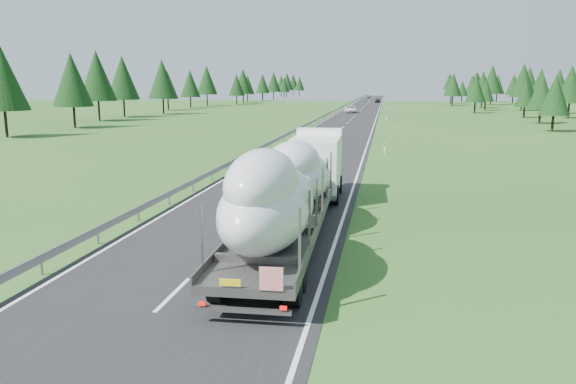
% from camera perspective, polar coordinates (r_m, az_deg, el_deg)
% --- Properties ---
extents(ground, '(400.00, 400.00, 0.00)m').
position_cam_1_polar(ground, '(26.91, -4.60, -3.47)').
color(ground, '#27521B').
rests_on(ground, ground).
extents(road_surface, '(10.00, 400.00, 0.02)m').
position_cam_1_polar(road_surface, '(125.57, 6.95, 7.82)').
color(road_surface, black).
rests_on(road_surface, ground).
extents(guardrail, '(0.10, 400.00, 0.76)m').
position_cam_1_polar(guardrail, '(125.87, 4.52, 8.14)').
color(guardrail, slate).
rests_on(guardrail, ground).
extents(marker_posts, '(0.13, 350.08, 1.00)m').
position_cam_1_polar(marker_posts, '(180.32, 9.99, 8.83)').
color(marker_posts, silver).
rests_on(marker_posts, ground).
extents(highway_sign, '(0.08, 0.90, 2.60)m').
position_cam_1_polar(highway_sign, '(105.33, 10.33, 8.12)').
color(highway_sign, slate).
rests_on(highway_sign, ground).
extents(tree_line_right, '(27.91, 329.98, 12.49)m').
position_cam_1_polar(tree_line_right, '(153.44, 22.99, 10.12)').
color(tree_line_right, black).
rests_on(tree_line_right, ground).
extents(tree_line_left, '(14.43, 330.24, 12.61)m').
position_cam_1_polar(tree_line_left, '(162.93, -8.41, 11.04)').
color(tree_line_left, black).
rests_on(tree_line_left, ground).
extents(boat_truck, '(3.45, 21.29, 4.64)m').
position_cam_1_polar(boat_truck, '(24.66, 0.44, 1.00)').
color(boat_truck, white).
rests_on(boat_truck, ground).
extents(distant_van, '(3.25, 6.30, 1.70)m').
position_cam_1_polar(distant_van, '(132.86, 6.37, 8.37)').
color(distant_van, silver).
rests_on(distant_van, ground).
extents(distant_car_dark, '(2.20, 4.61, 1.52)m').
position_cam_1_polar(distant_car_dark, '(204.46, 9.10, 9.15)').
color(distant_car_dark, black).
rests_on(distant_car_dark, ground).
extents(distant_car_blue, '(1.44, 4.01, 1.32)m').
position_cam_1_polar(distant_car_blue, '(266.08, 8.16, 9.54)').
color(distant_car_blue, '#16263E').
rests_on(distant_car_blue, ground).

